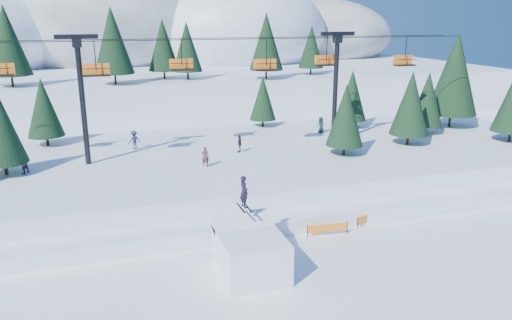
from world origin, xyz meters
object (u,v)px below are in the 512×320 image
object	(u,v)px
jump_kicker	(250,251)
banner_far	(371,217)
chairlift	(219,75)
banner_near	(328,228)

from	to	relation	value
jump_kicker	banner_far	bearing A→B (deg)	21.53
chairlift	banner_far	bearing A→B (deg)	-59.42
banner_far	chairlift	bearing A→B (deg)	120.58
banner_near	banner_far	xyz separation A→B (m)	(3.71, 0.82, 0.00)
chairlift	banner_near	distance (m)	16.74
banner_near	banner_far	world-z (taller)	same
jump_kicker	banner_far	xyz separation A→B (m)	(10.08, 3.98, -0.77)
chairlift	banner_far	xyz separation A→B (m)	(7.61, -12.88, -8.78)
chairlift	banner_near	bearing A→B (deg)	-74.09
banner_near	jump_kicker	bearing A→B (deg)	-153.63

